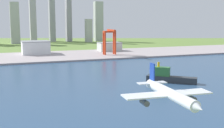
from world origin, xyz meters
name	(u,v)px	position (x,y,z in m)	size (l,w,h in m)	color
ground_plane	(91,77)	(0.00, 300.00, 0.00)	(2400.00, 2400.00, 0.00)	olive
water_bay	(111,89)	(0.00, 240.00, 0.07)	(840.00, 360.00, 0.15)	#2D4C70
industrial_pier	(59,56)	(0.00, 490.00, 1.25)	(840.00, 140.00, 2.50)	#A79B9C
airplane_landing	(170,94)	(-34.20, 88.30, 34.44)	(34.76, 39.18, 12.94)	white
container_barge	(168,77)	(62.66, 245.34, 5.53)	(43.09, 38.82, 19.72)	#2D3338
port_crane_red	(110,37)	(83.98, 467.72, 32.47)	(20.96, 34.85, 43.15)	red
warehouse_main	(36,47)	(-33.38, 525.19, 13.80)	(46.89, 40.36, 22.55)	white
warehouse_annex	(109,46)	(105.73, 527.46, 10.68)	(42.95, 27.95, 16.32)	silver
distant_skyline	(40,22)	(12.91, 823.15, 55.53)	(382.22, 79.84, 144.99)	gray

